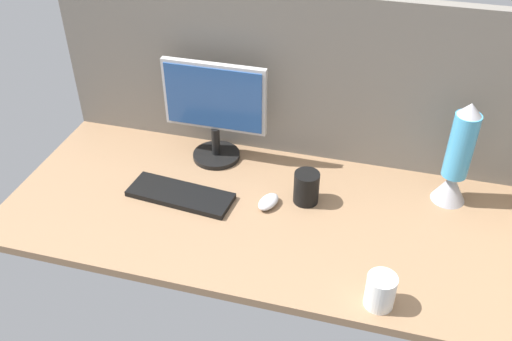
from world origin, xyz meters
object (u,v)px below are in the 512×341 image
Objects in this scene: mouse at (268,202)px; mug_black_travel at (306,187)px; mug_ceramic_white at (380,291)px; monitor at (215,108)px; keyboard at (180,195)px; lava_lamp at (457,162)px.

mug_black_travel is (11.85, 5.98, 4.11)cm from mouse.
mouse is 52.69cm from mug_ceramic_white.
mouse is at bearing -153.23° from mug_black_travel.
monitor is 1.05× the size of keyboard.
mug_black_travel reaches higher than mouse.
mug_ceramic_white is 0.28× the size of lava_lamp.
keyboard is 94.60cm from lava_lamp.
lava_lamp reaches higher than keyboard.
keyboard is 77.46cm from mug_ceramic_white.
keyboard is (-4.40, -27.21, -20.29)cm from monitor.
mouse is at bearing 11.99° from keyboard.
monitor reaches higher than mug_ceramic_white.
mug_ceramic_white is at bearing -21.15° from mouse.
lava_lamp is (90.38, 23.56, 14.99)cm from keyboard.
mug_ceramic_white is at bearing -17.49° from keyboard.
mug_black_travel is 50.71cm from lava_lamp.
mug_black_travel is at bearing -163.64° from lava_lamp.
lava_lamp is at bearing 37.15° from mouse.
monitor is at bearing 139.44° from mug_ceramic_white.
mouse is at bearing -161.45° from lava_lamp.
monitor is at bearing 86.16° from keyboard.
mug_ceramic_white is (66.88, -57.23, -16.00)cm from monitor.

